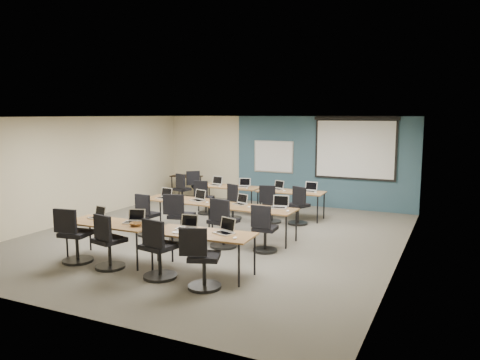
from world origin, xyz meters
The scene contains 58 objects.
floor centered at (0.00, 0.00, 0.00)m, with size 8.00×9.00×0.02m, color #6B6354.
ceiling centered at (0.00, 0.00, 2.70)m, with size 8.00×9.00×0.02m, color white.
wall_back centered at (0.00, 4.50, 1.35)m, with size 8.00×0.04×2.70m, color beige.
wall_front centered at (0.00, -4.50, 1.35)m, with size 8.00×0.04×2.70m, color beige.
wall_left centered at (-4.00, 0.00, 1.35)m, with size 0.04×9.00×2.70m, color beige.
wall_right centered at (4.00, 0.00, 1.35)m, with size 0.04×9.00×2.70m, color beige.
blue_accent_panel centered at (1.25, 4.47, 1.35)m, with size 5.50×0.04×2.70m, color #3D5977.
whiteboard centered at (-0.30, 4.43, 1.45)m, with size 1.28×0.03×0.98m.
projector_screen centered at (2.20, 4.41, 1.89)m, with size 2.40×0.10×1.82m.
training_table_front_left centered at (-0.96, -2.31, 0.68)m, with size 1.78×0.74×0.73m.
training_table_front_right centered at (1.00, -2.24, 0.69)m, with size 1.81×0.75×0.73m.
training_table_mid_left centered at (-1.02, 0.32, 0.69)m, with size 1.93×0.80×0.73m.
training_table_mid_right centered at (0.92, 0.14, 0.69)m, with size 1.85×0.77×0.73m.
training_table_back_left centered at (-0.95, 2.65, 0.68)m, with size 1.78×0.74×0.73m.
training_table_back_right centered at (0.92, 2.59, 0.68)m, with size 1.77×0.74×0.73m.
laptop_0 centered at (-1.45, -2.13, 0.79)m, with size 0.30×0.25×0.23m.
mouse_0 centered at (-1.13, -2.23, 0.74)m, with size 0.06×0.10×0.04m, color white.
task_chair_0 centered at (-1.48, -2.73, 0.44)m, with size 0.57×0.57×1.05m.
laptop_1 centered at (-0.56, -2.12, 0.79)m, with size 0.32×0.28×0.25m.
mouse_1 centered at (-0.37, -2.33, 0.74)m, with size 0.06×0.10×0.04m, color white.
task_chair_1 centered at (-0.66, -2.75, 0.42)m, with size 0.54×0.54×1.02m.
laptop_2 centered at (0.60, -2.11, 0.79)m, with size 0.32×0.27×0.24m.
mouse_2 centered at (0.85, -2.31, 0.74)m, with size 0.06×0.09×0.03m, color white.
task_chair_2 centered at (0.45, -2.79, 0.44)m, with size 0.58×0.58×1.05m.
laptop_3 centered at (1.36, -2.09, 0.79)m, with size 0.34×0.29×0.26m.
mouse_3 centered at (1.67, -2.35, 0.74)m, with size 0.06×0.10×0.04m, color white.
task_chair_3 centered at (1.34, -2.88, 0.42)m, with size 0.57×0.54×1.02m.
laptop_4 centered at (-1.51, 0.27, 0.79)m, with size 0.33×0.28×0.25m.
mouse_4 centered at (-1.28, 0.17, 0.74)m, with size 0.06×0.10×0.03m, color white.
task_chair_4 centered at (-1.45, -0.56, 0.40)m, with size 0.50×0.50×0.98m.
laptop_5 centered at (-0.61, 0.35, 0.79)m, with size 0.33×0.28×0.25m.
mouse_5 centered at (-0.28, 0.18, 0.74)m, with size 0.06×0.10×0.04m, color white.
task_chair_5 centered at (-0.54, -0.57, 0.44)m, with size 0.57×0.57×1.05m.
laptop_6 centered at (0.50, 0.37, 0.79)m, with size 0.30×0.25×0.23m.
mouse_6 centered at (0.81, 0.10, 0.74)m, with size 0.06×0.09×0.03m, color white.
task_chair_6 centered at (0.56, -0.66, 0.44)m, with size 0.58×0.58×1.05m.
laptop_7 centered at (1.43, 0.37, 0.79)m, with size 0.35×0.30×0.26m.
mouse_7 centered at (1.73, 0.06, 0.74)m, with size 0.06×0.10×0.04m, color white.
task_chair_7 centered at (1.47, -0.61, 0.40)m, with size 0.50×0.50×0.98m.
laptop_8 centered at (-1.38, 2.67, 0.79)m, with size 0.33×0.28×0.25m.
mouse_8 centered at (-1.14, 2.43, 0.74)m, with size 0.05×0.09×0.03m, color white.
task_chair_8 centered at (-1.41, 2.03, 0.39)m, with size 0.47×0.47×0.95m.
laptop_9 centered at (-0.52, 2.71, 0.79)m, with size 0.32×0.27×0.24m.
mouse_9 centered at (-0.31, 2.46, 0.74)m, with size 0.06×0.09×0.03m, color white.
task_chair_9 centered at (-0.41, 1.79, 0.39)m, with size 0.51×0.47×0.96m.
laptop_10 centered at (0.51, 2.72, 0.79)m, with size 0.31×0.26×0.24m.
mouse_10 centered at (0.76, 2.51, 0.74)m, with size 0.06×0.10×0.04m, color white.
task_chair_10 centered at (0.64, 1.84, 0.40)m, with size 0.50×0.50×0.98m.
laptop_11 centered at (1.40, 2.75, 0.79)m, with size 0.33×0.28×0.25m.
mouse_11 centered at (1.61, 2.55, 0.74)m, with size 0.06×0.09×0.03m, color white.
task_chair_11 centered at (1.34, 1.95, 0.41)m, with size 0.55×0.51×0.99m.
blue_mousepad centered at (-1.17, -2.34, 0.73)m, with size 0.25×0.21×0.01m, color navy.
snack_bowl centered at (-0.35, -2.33, 0.76)m, with size 0.26×0.26×0.06m, color brown.
snack_plate centered at (0.60, -2.41, 0.74)m, with size 0.20×0.20×0.01m, color white.
coffee_cup centered at (0.64, -2.31, 0.78)m, with size 0.08×0.08×0.07m, color white.
utility_table centered at (-3.19, 3.95, 0.66)m, with size 0.97×0.54×0.75m.
spare_chair_a centered at (-2.47, 3.48, 0.41)m, with size 0.61×0.52×1.00m.
spare_chair_b centered at (-2.78, 3.03, 0.39)m, with size 0.48×0.47×0.95m.
Camera 1 is at (4.94, -9.06, 2.76)m, focal length 35.00 mm.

